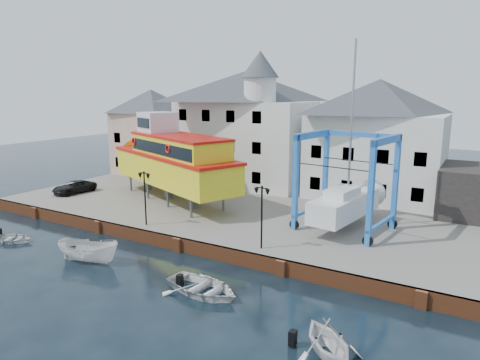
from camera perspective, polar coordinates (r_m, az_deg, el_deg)
The scene contains 15 objects.
ground at distance 30.93m, azimuth -8.27°, elevation -9.40°, with size 140.00×140.00×0.00m, color black.
hardstanding at distance 39.50m, azimuth 1.67°, elevation -3.80°, with size 44.00×22.00×1.00m, color #65605C.
quay_wall at distance 30.83m, azimuth -8.17°, elevation -8.47°, with size 44.00×0.47×1.00m.
building_pink at distance 54.47m, azimuth -11.60°, elevation 6.33°, with size 8.00×7.00×10.30m.
building_white_main at distance 47.03m, azimuth 0.81°, elevation 7.19°, with size 14.00×8.30×14.00m.
building_white_right at distance 42.68m, azimuth 17.74°, elevation 5.16°, with size 12.00×8.00×11.20m.
lamp_post_left at distance 33.13m, azimuth -12.62°, elevation -0.59°, with size 1.12×0.32×4.20m.
lamp_post_right at distance 27.47m, azimuth 2.93°, elevation -2.86°, with size 1.12×0.32×4.20m.
tour_boat at distance 40.93m, azimuth -9.63°, elevation 2.80°, with size 18.94×11.21×8.13m.
travel_lift at distance 33.19m, azimuth 14.39°, elevation -2.23°, with size 7.04×9.29×13.68m.
van at distance 46.26m, azimuth -21.23°, elevation -0.88°, with size 2.00×4.34×1.21m, color black.
motorboat_a at distance 30.57m, azimuth -19.44°, elevation -10.24°, with size 1.67×4.45×1.72m, color silver.
motorboat_b at distance 24.88m, azimuth -5.00°, elevation -14.79°, with size 3.31×4.63×0.96m, color silver.
motorboat_c at distance 20.05m, azimuth 11.55°, elevation -22.14°, with size 2.95×3.42×1.80m, color silver.
motorboat_d at distance 36.78m, azimuth -28.13°, elevation -7.24°, with size 2.35×3.29×0.68m, color silver.
Camera 1 is at (18.14, -22.44, 11.12)m, focal length 32.00 mm.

